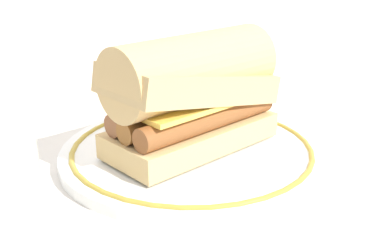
% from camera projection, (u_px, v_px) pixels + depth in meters
% --- Properties ---
extents(ground_plane, '(1.50, 1.50, 0.00)m').
position_uv_depth(ground_plane, '(185.00, 159.00, 0.54)').
color(ground_plane, silver).
extents(plate, '(0.29, 0.29, 0.01)m').
position_uv_depth(plate, '(192.00, 152.00, 0.54)').
color(plate, white).
rests_on(plate, ground_plane).
extents(sausage_sandwich, '(0.21, 0.16, 0.12)m').
position_uv_depth(sausage_sandwich, '(192.00, 92.00, 0.52)').
color(sausage_sandwich, tan).
rests_on(sausage_sandwich, plate).
extents(drinking_glass, '(0.06, 0.06, 0.10)m').
position_uv_depth(drinking_glass, '(0.00, 211.00, 0.35)').
color(drinking_glass, silver).
rests_on(drinking_glass, ground_plane).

